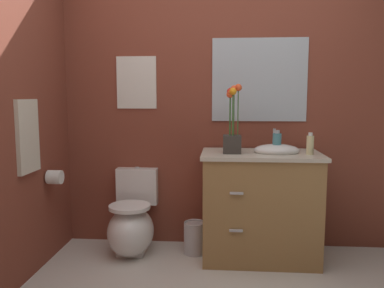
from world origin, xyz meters
name	(u,v)px	position (x,y,z in m)	size (l,w,h in m)	color
wall_back	(245,104)	(0.20, 1.50, 1.25)	(4.28, 0.05, 2.50)	brown
toilet	(132,224)	(-0.74, 1.20, 0.24)	(0.38, 0.59, 0.69)	white
vanity_cabinet	(260,205)	(0.32, 1.17, 0.45)	(0.94, 0.56, 1.05)	#9E7242
flower_vase	(232,131)	(0.08, 1.13, 1.04)	(0.14, 0.14, 0.54)	#38332D
soap_bottle	(277,143)	(0.43, 1.16, 0.95)	(0.07, 0.07, 0.18)	teal
lotion_bottle	(310,145)	(0.68, 1.10, 0.95)	(0.06, 0.06, 0.17)	beige
trash_bin	(195,237)	(-0.22, 1.22, 0.14)	(0.18, 0.18, 0.27)	#B7B7BC
wall_poster	(136,83)	(-0.74, 1.47, 1.43)	(0.35, 0.01, 0.45)	silver
wall_mirror	(259,80)	(0.31, 1.47, 1.45)	(0.80, 0.01, 0.70)	#B2BCC6
hanging_towel	(28,136)	(-1.36, 0.71, 1.03)	(0.03, 0.28, 0.52)	beige
toilet_paper_roll	(55,177)	(-1.31, 1.00, 0.68)	(0.11, 0.11, 0.11)	white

